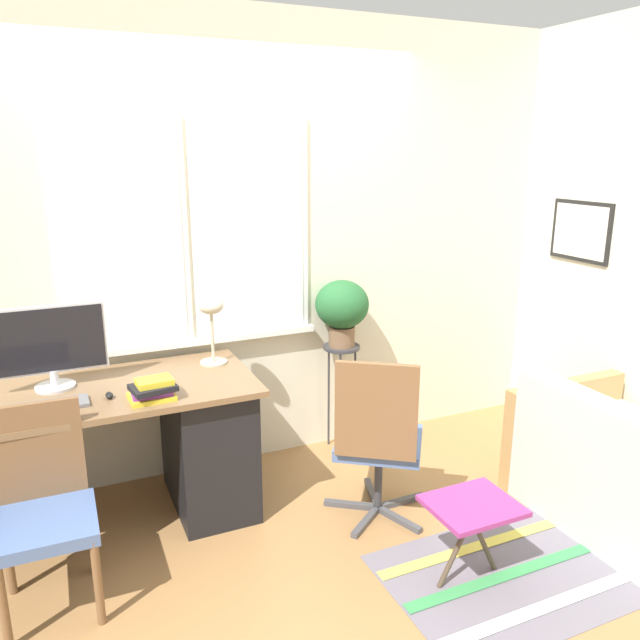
% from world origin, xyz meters
% --- Properties ---
extents(ground_plane, '(14.00, 14.00, 0.00)m').
position_xyz_m(ground_plane, '(0.00, 0.00, 0.00)').
color(ground_plane, '#9E7042').
extents(wall_back_with_window, '(9.00, 0.12, 2.70)m').
position_xyz_m(wall_back_with_window, '(-0.01, 0.81, 1.35)').
color(wall_back_with_window, beige).
rests_on(wall_back_with_window, ground_plane).
extents(wall_right_with_picture, '(0.08, 9.00, 2.70)m').
position_xyz_m(wall_right_with_picture, '(2.30, 0.00, 1.35)').
color(wall_right_with_picture, beige).
rests_on(wall_right_with_picture, ground_plane).
extents(desk, '(2.00, 0.73, 0.76)m').
position_xyz_m(desk, '(-0.99, 0.37, 0.41)').
color(desk, brown).
rests_on(desk, ground_plane).
extents(monitor, '(0.53, 0.19, 0.43)m').
position_xyz_m(monitor, '(-0.96, 0.49, 0.99)').
color(monitor, silver).
rests_on(monitor, desk).
extents(keyboard, '(0.35, 0.14, 0.02)m').
position_xyz_m(keyboard, '(-1.00, 0.23, 0.77)').
color(keyboard, slate).
rests_on(keyboard, desk).
extents(mouse, '(0.04, 0.06, 0.03)m').
position_xyz_m(mouse, '(-0.73, 0.23, 0.78)').
color(mouse, black).
rests_on(mouse, desk).
extents(desk_lamp, '(0.15, 0.15, 0.38)m').
position_xyz_m(desk_lamp, '(-0.13, 0.52, 1.04)').
color(desk_lamp, '#BCB299').
rests_on(desk_lamp, desk).
extents(book_stack, '(0.23, 0.20, 0.10)m').
position_xyz_m(book_stack, '(-0.54, 0.13, 0.81)').
color(book_stack, yellow).
rests_on(book_stack, desk).
extents(desk_chair_wooden, '(0.41, 0.42, 0.88)m').
position_xyz_m(desk_chair_wooden, '(-1.06, -0.12, 0.46)').
color(desk_chair_wooden, brown).
rests_on(desk_chair_wooden, ground_plane).
extents(office_chair_swivel, '(0.61, 0.62, 0.94)m').
position_xyz_m(office_chair_swivel, '(0.54, -0.17, 0.47)').
color(office_chair_swivel, '#47474C').
rests_on(office_chair_swivel, ground_plane).
extents(plant_stand, '(0.23, 0.23, 0.72)m').
position_xyz_m(plant_stand, '(0.73, 0.65, 0.61)').
color(plant_stand, '#333338').
rests_on(plant_stand, ground_plane).
extents(potted_plant, '(0.34, 0.34, 0.42)m').
position_xyz_m(potted_plant, '(0.73, 0.65, 0.97)').
color(potted_plant, brown).
rests_on(potted_plant, plant_stand).
extents(floor_rug_striped, '(1.14, 0.82, 0.01)m').
position_xyz_m(floor_rug_striped, '(0.88, -0.83, 0.00)').
color(floor_rug_striped, slate).
rests_on(floor_rug_striped, ground_plane).
extents(folding_stool, '(0.39, 0.33, 0.40)m').
position_xyz_m(folding_stool, '(0.69, -0.77, 0.35)').
color(folding_stool, '#93337A').
rests_on(folding_stool, ground_plane).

